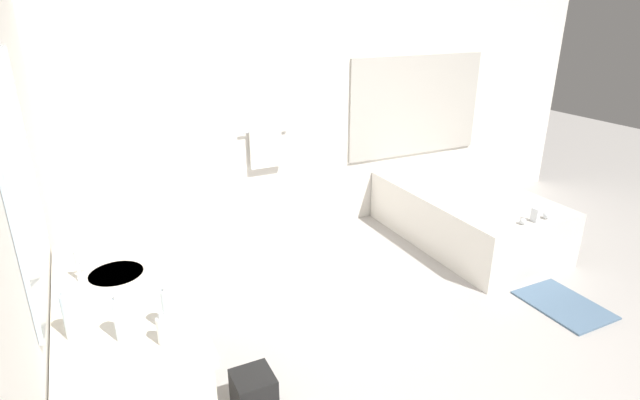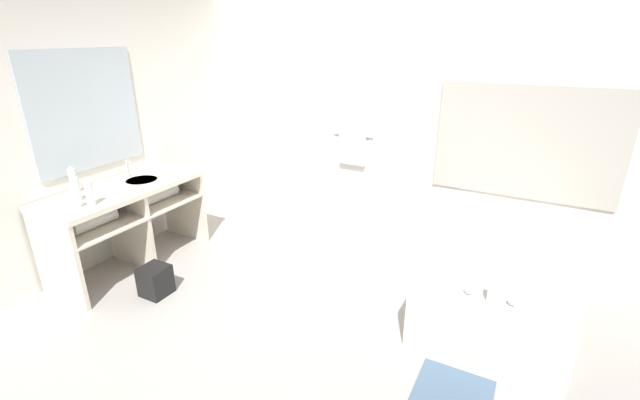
{
  "view_description": "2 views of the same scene",
  "coord_description": "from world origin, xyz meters",
  "px_view_note": "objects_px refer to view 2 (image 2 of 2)",
  "views": [
    {
      "loc": [
        -1.91,
        -2.33,
        2.29
      ],
      "look_at": [
        -0.29,
        0.97,
        0.84
      ],
      "focal_mm": 28.0,
      "sensor_mm": 36.0,
      "label": 1
    },
    {
      "loc": [
        1.64,
        -2.31,
        2.22
      ],
      "look_at": [
        -0.08,
        0.92,
        0.79
      ],
      "focal_mm": 24.0,
      "sensor_mm": 36.0,
      "label": 2
    }
  ],
  "objects_px": {
    "bathtub": "(500,273)",
    "soap_dispenser": "(77,200)",
    "water_bottle_3": "(76,189)",
    "water_bottle_1": "(74,181)",
    "water_bottle_2": "(89,194)",
    "waste_bin": "(155,281)"
  },
  "relations": [
    {
      "from": "bathtub",
      "to": "soap_dispenser",
      "type": "bearing_deg",
      "value": -153.95
    },
    {
      "from": "bathtub",
      "to": "water_bottle_3",
      "type": "distance_m",
      "value": 3.75
    },
    {
      "from": "water_bottle_1",
      "to": "water_bottle_2",
      "type": "relative_size",
      "value": 1.07
    },
    {
      "from": "bathtub",
      "to": "water_bottle_1",
      "type": "distance_m",
      "value": 3.9
    },
    {
      "from": "water_bottle_2",
      "to": "water_bottle_3",
      "type": "height_order",
      "value": "water_bottle_3"
    },
    {
      "from": "bathtub",
      "to": "water_bottle_3",
      "type": "bearing_deg",
      "value": -156.61
    },
    {
      "from": "water_bottle_2",
      "to": "soap_dispenser",
      "type": "bearing_deg",
      "value": -118.21
    },
    {
      "from": "bathtub",
      "to": "waste_bin",
      "type": "distance_m",
      "value": 3.05
    },
    {
      "from": "water_bottle_2",
      "to": "water_bottle_3",
      "type": "xyz_separation_m",
      "value": [
        -0.21,
        0.02,
        0.0
      ]
    },
    {
      "from": "bathtub",
      "to": "water_bottle_1",
      "type": "bearing_deg",
      "value": -159.44
    },
    {
      "from": "bathtub",
      "to": "water_bottle_2",
      "type": "relative_size",
      "value": 8.07
    },
    {
      "from": "water_bottle_1",
      "to": "waste_bin",
      "type": "bearing_deg",
      "value": 2.13
    },
    {
      "from": "bathtub",
      "to": "soap_dispenser",
      "type": "xyz_separation_m",
      "value": [
        -3.23,
        -1.58,
        0.63
      ]
    },
    {
      "from": "water_bottle_3",
      "to": "soap_dispenser",
      "type": "distance_m",
      "value": 0.2
    },
    {
      "from": "water_bottle_2",
      "to": "waste_bin",
      "type": "relative_size",
      "value": 0.85
    },
    {
      "from": "soap_dispenser",
      "to": "waste_bin",
      "type": "distance_m",
      "value": 0.95
    },
    {
      "from": "soap_dispenser",
      "to": "bathtub",
      "type": "bearing_deg",
      "value": 26.05
    },
    {
      "from": "soap_dispenser",
      "to": "waste_bin",
      "type": "height_order",
      "value": "soap_dispenser"
    },
    {
      "from": "soap_dispenser",
      "to": "waste_bin",
      "type": "xyz_separation_m",
      "value": [
        0.48,
        0.26,
        -0.78
      ]
    },
    {
      "from": "water_bottle_2",
      "to": "soap_dispenser",
      "type": "relative_size",
      "value": 1.42
    },
    {
      "from": "bathtub",
      "to": "water_bottle_2",
      "type": "height_order",
      "value": "water_bottle_2"
    },
    {
      "from": "water_bottle_1",
      "to": "soap_dispenser",
      "type": "xyz_separation_m",
      "value": [
        0.37,
        -0.23,
        -0.05
      ]
    }
  ]
}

